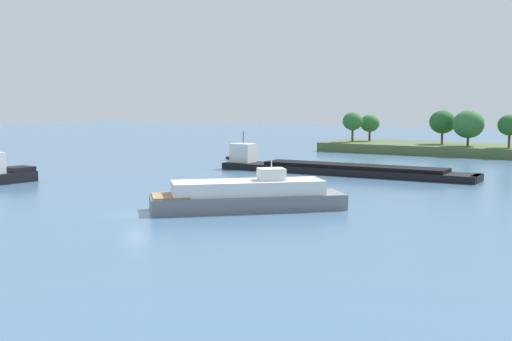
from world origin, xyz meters
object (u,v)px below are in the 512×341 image
cargo_barge (336,168)px  small_motorboat (245,187)px  fishing_skiff (235,159)px  channel_buoy_red (242,161)px  white_riverboat (248,196)px

cargo_barge → small_motorboat: cargo_barge is taller
fishing_skiff → small_motorboat: (21.55, -30.31, 0.05)m
cargo_barge → fishing_skiff: (-23.78, 10.53, -0.57)m
cargo_barge → channel_buoy_red: 17.29m
small_motorboat → channel_buoy_red: size_ratio=2.65×
fishing_skiff → small_motorboat: size_ratio=1.05×
fishing_skiff → small_motorboat: bearing=-54.6°
cargo_barge → channel_buoy_red: size_ratio=19.32×
fishing_skiff → white_riverboat: white_riverboat is taller
channel_buoy_red → cargo_barge: bearing=-8.5°
cargo_barge → white_riverboat: (5.55, -31.56, 0.48)m
cargo_barge → fishing_skiff: bearing=156.1°
white_riverboat → small_motorboat: bearing=123.4°
cargo_barge → fishing_skiff: size_ratio=6.98×
cargo_barge → channel_buoy_red: cargo_barge is taller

